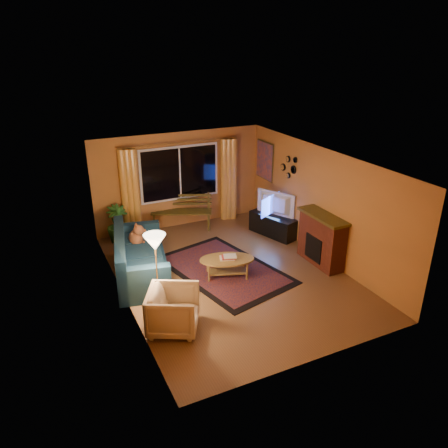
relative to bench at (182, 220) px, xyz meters
name	(u,v)px	position (x,y,z in m)	size (l,w,h in m)	color
floor	(230,274)	(0.06, -2.75, -0.24)	(4.50, 6.00, 0.02)	brown
ceiling	(231,160)	(0.06, -2.75, 2.28)	(4.50, 6.00, 0.02)	white
wall_back	(179,180)	(0.06, 0.26, 1.02)	(4.50, 0.02, 2.50)	#C57E3A
wall_left	(119,241)	(-2.20, -2.75, 1.02)	(0.02, 6.00, 2.50)	#C57E3A
wall_right	(321,203)	(2.32, -2.75, 1.02)	(0.02, 6.00, 2.50)	#C57E3A
window	(180,173)	(0.06, 0.19, 1.22)	(2.00, 0.02, 1.30)	black
curtain_rod	(179,143)	(0.06, 0.15, 2.02)	(0.03, 0.03, 3.20)	#BF8C3F
curtain_left	(130,194)	(-1.29, 0.13, 0.89)	(0.36, 0.36, 2.24)	gold
curtain_right	(228,179)	(1.41, 0.13, 0.89)	(0.36, 0.36, 2.24)	gold
bench	(182,220)	(0.00, 0.00, 0.00)	(1.56, 0.46, 0.47)	#443A12
potted_plant	(117,224)	(-1.71, -0.08, 0.23)	(0.52, 0.52, 0.93)	#235B1E
sofa	(141,255)	(-1.64, -1.98, 0.24)	(1.00, 2.33, 0.94)	#11293C
dog	(136,235)	(-1.59, -1.46, 0.47)	(0.32, 0.44, 0.48)	brown
armchair	(173,308)	(-1.65, -4.05, 0.19)	(0.83, 0.77, 0.85)	#CAB292
floor_lamp	(157,272)	(-1.68, -3.29, 0.51)	(0.25, 0.25, 1.49)	#BF8C3F
rug	(224,269)	(0.02, -2.53, -0.22)	(1.85, 2.92, 0.02)	maroon
coffee_table	(227,267)	(-0.03, -2.80, -0.03)	(1.15, 1.15, 0.42)	olive
tv_console	(273,225)	(1.94, -1.40, 0.03)	(0.43, 1.28, 0.53)	black
television	(274,204)	(1.94, -1.40, 0.60)	(1.05, 0.14, 0.60)	black
fireplace	(322,240)	(2.11, -3.15, 0.32)	(0.40, 1.20, 1.10)	maroon
mirror_cluster	(289,166)	(2.27, -1.45, 1.57)	(0.06, 0.60, 0.56)	black
painting	(265,161)	(2.28, -0.30, 1.42)	(0.04, 0.76, 0.96)	#E65921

